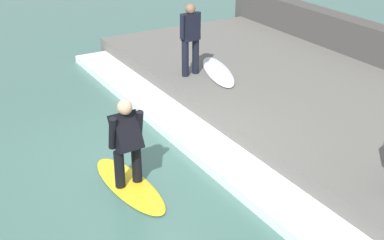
% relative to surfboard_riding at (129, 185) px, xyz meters
% --- Properties ---
extents(ground_plane, '(28.00, 28.00, 0.00)m').
position_rel_surfboard_riding_xyz_m(ground_plane, '(0.47, 0.28, -0.03)').
color(ground_plane, '#426B60').
extents(concrete_ledge, '(4.40, 11.92, 0.43)m').
position_rel_surfboard_riding_xyz_m(concrete_ledge, '(4.21, 0.28, 0.19)').
color(concrete_ledge, '#66635E').
rests_on(concrete_ledge, ground_plane).
extents(wave_foam_crest, '(0.79, 11.32, 0.17)m').
position_rel_surfboard_riding_xyz_m(wave_foam_crest, '(1.62, 0.28, 0.05)').
color(wave_foam_crest, white).
rests_on(wave_foam_crest, ground_plane).
extents(surfboard_riding, '(0.69, 1.94, 0.06)m').
position_rel_surfboard_riding_xyz_m(surfboard_riding, '(0.00, 0.00, 0.00)').
color(surfboard_riding, yellow).
rests_on(surfboard_riding, ground_plane).
extents(surfer_riding, '(0.53, 0.47, 1.36)m').
position_rel_surfboard_riding_xyz_m(surfer_riding, '(-0.00, -0.00, 0.78)').
color(surfer_riding, black).
rests_on(surfer_riding, surfboard_riding).
extents(surfer_waiting_near, '(0.51, 0.28, 1.50)m').
position_rel_surfboard_riding_xyz_m(surfer_waiting_near, '(2.66, 2.74, 1.25)').
color(surfer_waiting_near, black).
rests_on(surfer_waiting_near, concrete_ledge).
extents(surfboard_waiting_near, '(1.12, 1.98, 0.06)m').
position_rel_surfboard_riding_xyz_m(surfboard_waiting_near, '(3.22, 2.54, 0.43)').
color(surfboard_waiting_near, silver).
rests_on(surfboard_waiting_near, concrete_ledge).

